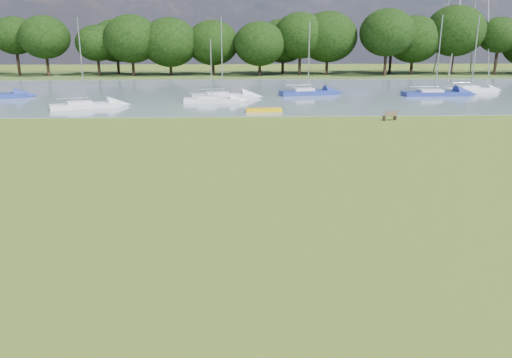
{
  "coord_description": "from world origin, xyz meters",
  "views": [
    {
      "loc": [
        1.18,
        -21.68,
        6.81
      ],
      "look_at": [
        1.99,
        -2.0,
        1.18
      ],
      "focal_mm": 35.0,
      "sensor_mm": 36.0,
      "label": 1
    }
  ],
  "objects_px": {
    "sailboat_7": "(84,104)",
    "riverbank_bench": "(390,116)",
    "sailboat_0": "(222,95)",
    "sailboat_4": "(211,98)",
    "sailboat_6": "(434,92)",
    "kayak": "(264,110)",
    "sailboat_2": "(471,88)",
    "sailboat_5": "(307,91)"
  },
  "relations": [
    {
      "from": "sailboat_2",
      "to": "sailboat_7",
      "type": "distance_m",
      "value": 46.26
    },
    {
      "from": "riverbank_bench",
      "to": "sailboat_2",
      "type": "distance_m",
      "value": 26.81
    },
    {
      "from": "sailboat_2",
      "to": "sailboat_6",
      "type": "height_order",
      "value": "sailboat_2"
    },
    {
      "from": "riverbank_bench",
      "to": "sailboat_2",
      "type": "xyz_separation_m",
      "value": [
        16.62,
        21.03,
        0.17
      ]
    },
    {
      "from": "sailboat_4",
      "to": "sailboat_7",
      "type": "xyz_separation_m",
      "value": [
        -12.25,
        -4.03,
        0.02
      ]
    },
    {
      "from": "sailboat_6",
      "to": "sailboat_7",
      "type": "xyz_separation_m",
      "value": [
        -38.5,
        -9.13,
        -0.02
      ]
    },
    {
      "from": "sailboat_2",
      "to": "sailboat_4",
      "type": "distance_m",
      "value": 33.38
    },
    {
      "from": "riverbank_bench",
      "to": "sailboat_6",
      "type": "relative_size",
      "value": 0.15
    },
    {
      "from": "riverbank_bench",
      "to": "kayak",
      "type": "bearing_deg",
      "value": 130.7
    },
    {
      "from": "sailboat_4",
      "to": "sailboat_6",
      "type": "bearing_deg",
      "value": 10.89
    },
    {
      "from": "riverbank_bench",
      "to": "sailboat_6",
      "type": "bearing_deg",
      "value": 35.81
    },
    {
      "from": "sailboat_2",
      "to": "sailboat_6",
      "type": "xyz_separation_m",
      "value": [
        -5.99,
        -3.53,
        -0.08
      ]
    },
    {
      "from": "kayak",
      "to": "sailboat_2",
      "type": "distance_m",
      "value": 31.33
    },
    {
      "from": "sailboat_0",
      "to": "sailboat_4",
      "type": "height_order",
      "value": "sailboat_0"
    },
    {
      "from": "kayak",
      "to": "sailboat_7",
      "type": "xyz_separation_m",
      "value": [
        -17.49,
        3.22,
        0.26
      ]
    },
    {
      "from": "kayak",
      "to": "sailboat_4",
      "type": "bearing_deg",
      "value": 121.92
    },
    {
      "from": "riverbank_bench",
      "to": "kayak",
      "type": "xyz_separation_m",
      "value": [
        -10.39,
        5.15,
        -0.19
      ]
    },
    {
      "from": "sailboat_4",
      "to": "sailboat_7",
      "type": "distance_m",
      "value": 12.9
    },
    {
      "from": "sailboat_6",
      "to": "kayak",
      "type": "bearing_deg",
      "value": -151.53
    },
    {
      "from": "riverbank_bench",
      "to": "sailboat_7",
      "type": "relative_size",
      "value": 0.16
    },
    {
      "from": "sailboat_4",
      "to": "sailboat_7",
      "type": "relative_size",
      "value": 0.77
    },
    {
      "from": "sailboat_2",
      "to": "sailboat_5",
      "type": "relative_size",
      "value": 1.12
    },
    {
      "from": "sailboat_0",
      "to": "sailboat_7",
      "type": "xyz_separation_m",
      "value": [
        -13.3,
        -7.27,
        -0.03
      ]
    },
    {
      "from": "sailboat_5",
      "to": "sailboat_6",
      "type": "bearing_deg",
      "value": -17.16
    },
    {
      "from": "sailboat_2",
      "to": "sailboat_6",
      "type": "bearing_deg",
      "value": -159.37
    },
    {
      "from": "sailboat_7",
      "to": "riverbank_bench",
      "type": "bearing_deg",
      "value": -39.28
    },
    {
      "from": "sailboat_6",
      "to": "sailboat_7",
      "type": "height_order",
      "value": "sailboat_6"
    },
    {
      "from": "kayak",
      "to": "sailboat_6",
      "type": "distance_m",
      "value": 24.38
    },
    {
      "from": "riverbank_bench",
      "to": "sailboat_5",
      "type": "relative_size",
      "value": 0.16
    },
    {
      "from": "sailboat_0",
      "to": "sailboat_2",
      "type": "relative_size",
      "value": 0.95
    },
    {
      "from": "sailboat_5",
      "to": "sailboat_6",
      "type": "xyz_separation_m",
      "value": [
        15.02,
        -1.33,
        -0.05
      ]
    },
    {
      "from": "riverbank_bench",
      "to": "sailboat_0",
      "type": "height_order",
      "value": "sailboat_0"
    },
    {
      "from": "sailboat_0",
      "to": "sailboat_6",
      "type": "relative_size",
      "value": 0.97
    },
    {
      "from": "kayak",
      "to": "sailboat_4",
      "type": "height_order",
      "value": "sailboat_4"
    },
    {
      "from": "sailboat_5",
      "to": "sailboat_7",
      "type": "relative_size",
      "value": 0.98
    },
    {
      "from": "sailboat_0",
      "to": "sailboat_4",
      "type": "bearing_deg",
      "value": -114.65
    },
    {
      "from": "sailboat_6",
      "to": "sailboat_5",
      "type": "bearing_deg",
      "value": 172.99
    },
    {
      "from": "sailboat_6",
      "to": "sailboat_0",
      "type": "bearing_deg",
      "value": -177.76
    },
    {
      "from": "sailboat_4",
      "to": "sailboat_6",
      "type": "height_order",
      "value": "sailboat_6"
    },
    {
      "from": "sailboat_0",
      "to": "sailboat_5",
      "type": "bearing_deg",
      "value": 10.54
    },
    {
      "from": "sailboat_2",
      "to": "sailboat_4",
      "type": "xyz_separation_m",
      "value": [
        -32.24,
        -8.63,
        -0.12
      ]
    },
    {
      "from": "riverbank_bench",
      "to": "sailboat_6",
      "type": "xyz_separation_m",
      "value": [
        10.63,
        17.5,
        0.09
      ]
    }
  ]
}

